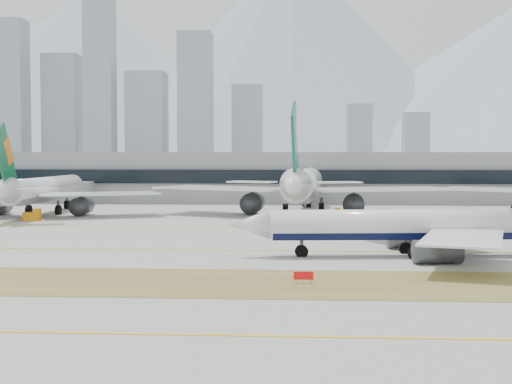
# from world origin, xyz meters

# --- Properties ---
(ground) EXTENTS (3000.00, 3000.00, 0.00)m
(ground) POSITION_xyz_m (0.00, 0.00, 0.00)
(ground) COLOR #A19F96
(ground) RESTS_ON ground
(apron_markings) EXTENTS (360.00, 122.22, 0.06)m
(apron_markings) POSITION_xyz_m (0.00, -53.95, 0.02)
(apron_markings) COLOR brown
(apron_markings) RESTS_ON ground
(taxiing_airliner) EXTENTS (51.70, 44.72, 17.36)m
(taxiing_airliner) POSITION_xyz_m (33.83, -9.37, 4.19)
(taxiing_airliner) COLOR white
(taxiing_airliner) RESTS_ON ground
(widebody_eva) EXTENTS (59.27, 57.72, 21.12)m
(widebody_eva) POSITION_xyz_m (-43.66, 54.93, 5.61)
(widebody_eva) COLOR white
(widebody_eva) RESTS_ON ground
(widebody_cathay) EXTENTS (71.11, 69.73, 25.40)m
(widebody_cathay) POSITION_xyz_m (18.25, 60.49, 6.75)
(widebody_cathay) COLOR white
(widebody_cathay) RESTS_ON ground
(terminal) EXTENTS (280.00, 43.10, 15.00)m
(terminal) POSITION_xyz_m (0.00, 114.84, 7.50)
(terminal) COLOR gray
(terminal) RESTS_ON ground
(hold_sign_right) EXTENTS (2.20, 0.15, 1.35)m
(hold_sign_right) POSITION_xyz_m (17.95, -32.00, 0.88)
(hold_sign_right) COLOR red
(hold_sign_right) RESTS_ON ground
(gse_b) EXTENTS (3.55, 2.00, 2.60)m
(gse_b) POSITION_xyz_m (-40.24, 40.01, 1.05)
(gse_b) COLOR orange
(gse_b) RESTS_ON ground
(gse_c) EXTENTS (3.55, 2.00, 2.60)m
(gse_c) POSITION_xyz_m (24.72, 45.46, 1.05)
(gse_c) COLOR orange
(gse_c) RESTS_ON ground
(city_skyline) EXTENTS (342.00, 49.80, 140.00)m
(city_skyline) POSITION_xyz_m (-106.76, 453.42, 49.80)
(city_skyline) COLOR #8C949F
(city_skyline) RESTS_ON ground
(mountain_ridge) EXTENTS (2830.00, 1120.00, 470.00)m
(mountain_ridge) POSITION_xyz_m (33.00, 1404.14, 181.85)
(mountain_ridge) COLOR #9EA8B7
(mountain_ridge) RESTS_ON ground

